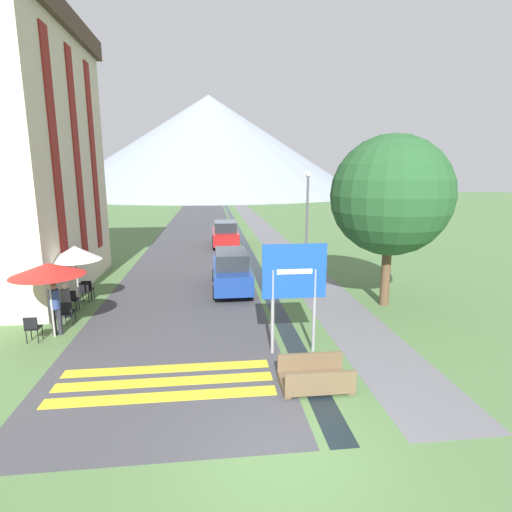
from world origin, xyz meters
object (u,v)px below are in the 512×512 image
at_px(person_seated_far, 66,299).
at_px(streetlamp, 307,216).
at_px(hotel_building, 15,145).
at_px(road_sign, 294,282).
at_px(cafe_chair_nearest, 32,327).
at_px(cafe_chair_far_right, 87,288).
at_px(cafe_chair_far_left, 85,290).
at_px(cafe_umbrella_front_red, 48,269).
at_px(parked_car_far, 225,234).
at_px(cafe_umbrella_middle_white, 75,253).
at_px(footbridge, 315,378).
at_px(tree_by_path, 391,196).
at_px(cafe_chair_near_right, 67,311).
at_px(person_standing_terrace, 55,305).
at_px(parked_car_near, 231,270).
at_px(cafe_chair_middle, 72,298).

bearing_deg(person_seated_far, streetlamp, 26.21).
height_order(hotel_building, streetlamp, hotel_building).
bearing_deg(road_sign, cafe_chair_nearest, 168.61).
height_order(hotel_building, cafe_chair_far_right, hotel_building).
bearing_deg(cafe_chair_far_left, streetlamp, 24.03).
height_order(road_sign, cafe_umbrella_front_red, road_sign).
relative_size(parked_car_far, cafe_umbrella_middle_white, 1.77).
distance_m(footbridge, cafe_chair_far_left, 10.70).
distance_m(parked_car_far, tree_by_path, 15.42).
xyz_separation_m(hotel_building, cafe_umbrella_middle_white, (2.99, -3.01, -4.14)).
xyz_separation_m(cafe_chair_near_right, tree_by_path, (11.84, 0.89, 3.83)).
relative_size(footbridge, parked_car_far, 0.39).
bearing_deg(cafe_chair_far_right, footbridge, -33.98).
relative_size(cafe_chair_nearest, cafe_chair_far_right, 1.00).
bearing_deg(person_standing_terrace, cafe_chair_far_left, 91.94).
bearing_deg(streetlamp, parked_car_far, 112.71).
relative_size(road_sign, tree_by_path, 0.49).
height_order(parked_car_far, streetlamp, streetlamp).
relative_size(cafe_chair_far_right, tree_by_path, 0.13).
relative_size(cafe_umbrella_front_red, person_seated_far, 1.89).
xyz_separation_m(parked_car_near, person_seated_far, (-6.15, -2.94, -0.20)).
xyz_separation_m(cafe_chair_near_right, person_seated_far, (-0.29, 0.77, 0.20)).
relative_size(cafe_chair_far_left, cafe_chair_middle, 1.00).
bearing_deg(streetlamp, cafe_chair_nearest, -145.53).
xyz_separation_m(road_sign, cafe_chair_far_left, (-7.49, 5.51, -1.64)).
bearing_deg(cafe_chair_middle, cafe_chair_nearest, -121.08).
relative_size(hotel_building, road_sign, 3.64).
bearing_deg(cafe_chair_far_left, cafe_chair_middle, -91.50).
distance_m(cafe_chair_far_right, person_standing_terrace, 3.69).
bearing_deg(streetlamp, footbridge, -102.28).
distance_m(cafe_chair_middle, streetlamp, 11.27).
xyz_separation_m(parked_car_near, cafe_chair_far_right, (-6.00, -0.87, -0.40)).
height_order(parked_car_far, person_seated_far, parked_car_far).
bearing_deg(person_seated_far, tree_by_path, 0.58).
height_order(cafe_chair_far_right, cafe_umbrella_middle_white, cafe_umbrella_middle_white).
height_order(cafe_chair_near_right, cafe_chair_middle, same).
height_order(hotel_building, cafe_chair_far_left, hotel_building).
height_order(footbridge, cafe_chair_far_right, cafe_chair_far_right).
relative_size(footbridge, cafe_chair_far_left, 2.00).
bearing_deg(cafe_umbrella_front_red, cafe_umbrella_middle_white, 91.15).
distance_m(cafe_umbrella_front_red, person_seated_far, 2.34).
bearing_deg(footbridge, tree_by_path, 53.21).
bearing_deg(cafe_chair_far_right, parked_car_far, 74.42).
bearing_deg(parked_car_far, footbridge, -85.79).
xyz_separation_m(parked_car_far, cafe_chair_far_left, (-6.18, -12.21, -0.40)).
height_order(person_seated_far, streetlamp, streetlamp).
distance_m(cafe_chair_far_left, person_standing_terrace, 3.40).
height_order(parked_car_near, cafe_chair_near_right, parked_car_near).
bearing_deg(parked_car_far, road_sign, -85.77).
bearing_deg(cafe_chair_far_left, cafe_umbrella_middle_white, -81.88).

